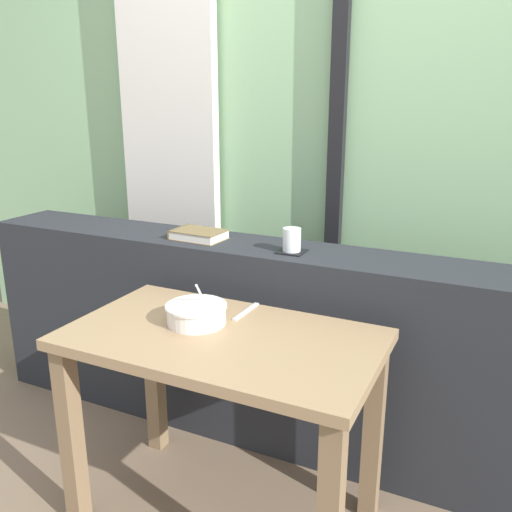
{
  "coord_description": "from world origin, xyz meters",
  "views": [
    {
      "loc": [
        0.8,
        -1.34,
        1.41
      ],
      "look_at": [
        -0.07,
        0.47,
        0.82
      ],
      "focal_mm": 38.06,
      "sensor_mm": 36.0,
      "label": 1
    }
  ],
  "objects_px": {
    "coaster_square": "(292,252)",
    "juice_glass": "(292,241)",
    "soup_bowl": "(196,314)",
    "fork_utensil": "(246,311)",
    "breakfast_table": "(222,371)",
    "closed_book": "(198,235)"
  },
  "relations": [
    {
      "from": "closed_book",
      "to": "soup_bowl",
      "type": "relative_size",
      "value": 1.1
    },
    {
      "from": "breakfast_table",
      "to": "coaster_square",
      "type": "xyz_separation_m",
      "value": [
        0.04,
        0.49,
        0.28
      ]
    },
    {
      "from": "breakfast_table",
      "to": "soup_bowl",
      "type": "xyz_separation_m",
      "value": [
        -0.12,
        0.04,
        0.16
      ]
    },
    {
      "from": "breakfast_table",
      "to": "juice_glass",
      "type": "xyz_separation_m",
      "value": [
        0.04,
        0.49,
        0.32
      ]
    },
    {
      "from": "breakfast_table",
      "to": "coaster_square",
      "type": "relative_size",
      "value": 9.94
    },
    {
      "from": "juice_glass",
      "to": "breakfast_table",
      "type": "bearing_deg",
      "value": -94.57
    },
    {
      "from": "juice_glass",
      "to": "soup_bowl",
      "type": "xyz_separation_m",
      "value": [
        -0.16,
        -0.44,
        -0.16
      ]
    },
    {
      "from": "coaster_square",
      "to": "juice_glass",
      "type": "height_order",
      "value": "juice_glass"
    },
    {
      "from": "juice_glass",
      "to": "coaster_square",
      "type": "bearing_deg",
      "value": 90.0
    },
    {
      "from": "juice_glass",
      "to": "fork_utensil",
      "type": "distance_m",
      "value": 0.35
    },
    {
      "from": "breakfast_table",
      "to": "juice_glass",
      "type": "bearing_deg",
      "value": 85.43
    },
    {
      "from": "breakfast_table",
      "to": "coaster_square",
      "type": "bearing_deg",
      "value": 85.43
    },
    {
      "from": "coaster_square",
      "to": "fork_utensil",
      "type": "distance_m",
      "value": 0.33
    },
    {
      "from": "coaster_square",
      "to": "juice_glass",
      "type": "xyz_separation_m",
      "value": [
        0.0,
        -0.0,
        0.04
      ]
    },
    {
      "from": "breakfast_table",
      "to": "fork_utensil",
      "type": "relative_size",
      "value": 5.85
    },
    {
      "from": "juice_glass",
      "to": "fork_utensil",
      "type": "bearing_deg",
      "value": -99.98
    },
    {
      "from": "juice_glass",
      "to": "fork_utensil",
      "type": "height_order",
      "value": "juice_glass"
    },
    {
      "from": "soup_bowl",
      "to": "fork_utensil",
      "type": "relative_size",
      "value": 1.19
    },
    {
      "from": "juice_glass",
      "to": "fork_utensil",
      "type": "relative_size",
      "value": 0.53
    },
    {
      "from": "soup_bowl",
      "to": "fork_utensil",
      "type": "distance_m",
      "value": 0.19
    },
    {
      "from": "coaster_square",
      "to": "soup_bowl",
      "type": "relative_size",
      "value": 0.49
    },
    {
      "from": "closed_book",
      "to": "breakfast_table",
      "type": "bearing_deg",
      "value": -52.45
    }
  ]
}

